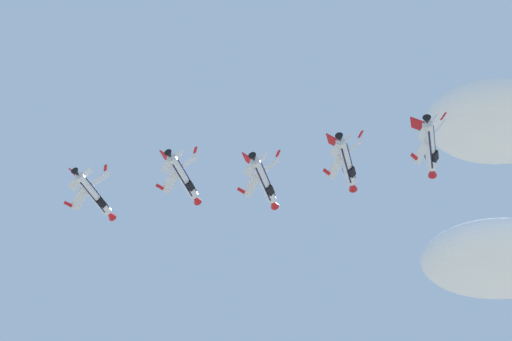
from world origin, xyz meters
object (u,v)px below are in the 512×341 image
(fighter_jet_lead, at_px, (94,195))
(fighter_jet_left_wing, at_px, (183,178))
(fighter_jet_right_wing, at_px, (264,182))
(fighter_jet_left_outer, at_px, (346,163))
(fighter_jet_right_outer, at_px, (430,147))

(fighter_jet_lead, bearing_deg, fighter_jet_left_wing, 1.96)
(fighter_jet_right_wing, distance_m, fighter_jet_left_outer, 14.79)
(fighter_jet_left_outer, bearing_deg, fighter_jet_left_wing, -176.53)
(fighter_jet_lead, bearing_deg, fighter_jet_right_outer, 0.71)
(fighter_jet_right_wing, bearing_deg, fighter_jet_left_outer, 3.92)
(fighter_jet_left_wing, xyz_separation_m, fighter_jet_right_wing, (14.08, -5.28, -3.17))
(fighter_jet_left_wing, relative_size, fighter_jet_right_outer, 1.00)
(fighter_jet_left_wing, bearing_deg, fighter_jet_right_wing, 3.03)
(fighter_jet_right_outer, bearing_deg, fighter_jet_right_wing, 178.74)
(fighter_jet_right_wing, xyz_separation_m, fighter_jet_right_outer, (26.24, -12.16, 1.17))
(fighter_jet_left_outer, bearing_deg, fighter_jet_lead, -177.09)
(fighter_jet_left_wing, distance_m, fighter_jet_right_wing, 15.37)
(fighter_jet_lead, xyz_separation_m, fighter_jet_right_wing, (30.25, -11.70, -2.15))
(fighter_jet_lead, height_order, fighter_jet_left_wing, fighter_jet_left_wing)
(fighter_jet_right_outer, bearing_deg, fighter_jet_left_outer, 173.46)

